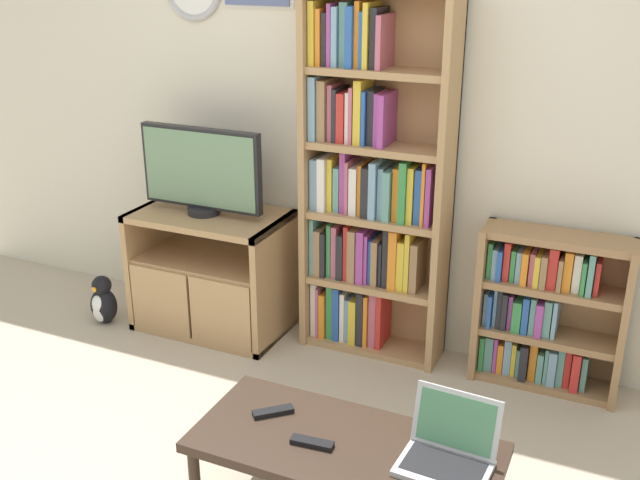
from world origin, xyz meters
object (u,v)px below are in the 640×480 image
(television, at_px, (201,171))
(bookshelf_short, at_px, (544,311))
(tv_stand, at_px, (211,271))
(remote_near_laptop, at_px, (273,412))
(remote_far_from_laptop, at_px, (312,443))
(bookshelf_tall, at_px, (369,189))
(coffee_table, at_px, (345,452))
(laptop, at_px, (449,449))
(penguin_figurine, at_px, (103,302))

(television, xyz_separation_m, bookshelf_short, (1.86, 0.18, -0.55))
(tv_stand, relative_size, bookshelf_short, 1.05)
(remote_near_laptop, distance_m, remote_far_from_laptop, 0.25)
(television, xyz_separation_m, bookshelf_tall, (0.91, 0.17, -0.03))
(coffee_table, xyz_separation_m, laptop, (0.37, 0.04, 0.10))
(coffee_table, xyz_separation_m, penguin_figurine, (-1.96, 0.99, -0.22))
(coffee_table, distance_m, laptop, 0.39)
(television, relative_size, bookshelf_tall, 0.38)
(coffee_table, bearing_deg, remote_far_from_laptop, -150.53)
(laptop, distance_m, remote_near_laptop, 0.70)
(laptop, bearing_deg, remote_far_from_laptop, -164.50)
(television, bearing_deg, remote_near_laptop, -48.21)
(laptop, relative_size, remote_far_from_laptop, 1.99)
(bookshelf_tall, bearing_deg, television, -169.45)
(bookshelf_short, bearing_deg, penguin_figurine, -170.69)
(coffee_table, xyz_separation_m, remote_near_laptop, (-0.33, 0.06, 0.05))
(bookshelf_short, distance_m, remote_near_laptop, 1.57)
(laptop, bearing_deg, penguin_figurine, 161.13)
(bookshelf_tall, distance_m, coffee_table, 1.55)
(penguin_figurine, bearing_deg, tv_stand, 20.03)
(bookshelf_short, height_order, remote_far_from_laptop, bookshelf_short)
(tv_stand, relative_size, remote_near_laptop, 5.81)
(bookshelf_tall, distance_m, remote_near_laptop, 1.42)
(bookshelf_tall, bearing_deg, remote_near_laptop, -84.95)
(tv_stand, bearing_deg, penguin_figurine, -159.97)
(bookshelf_tall, height_order, remote_far_from_laptop, bookshelf_tall)
(bookshelf_tall, bearing_deg, laptop, -58.58)
(coffee_table, bearing_deg, bookshelf_short, 70.31)
(television, bearing_deg, coffee_table, -41.69)
(television, relative_size, penguin_figurine, 2.42)
(bookshelf_tall, height_order, penguin_figurine, bookshelf_tall)
(remote_far_from_laptop, height_order, penguin_figurine, remote_far_from_laptop)
(laptop, distance_m, penguin_figurine, 2.53)
(tv_stand, bearing_deg, bookshelf_short, 5.49)
(tv_stand, distance_m, television, 0.60)
(bookshelf_tall, relative_size, penguin_figurine, 6.41)
(bookshelf_short, relative_size, coffee_table, 0.72)
(remote_far_from_laptop, bearing_deg, penguin_figurine, 55.04)
(laptop, bearing_deg, coffee_table, -170.00)
(television, height_order, remote_far_from_laptop, television)
(remote_near_laptop, xyz_separation_m, penguin_figurine, (-1.63, 0.93, -0.27))
(bookshelf_tall, bearing_deg, penguin_figurine, -165.43)
(bookshelf_short, xyz_separation_m, remote_near_laptop, (-0.82, -1.33, 0.01))
(coffee_table, relative_size, laptop, 3.47)
(bookshelf_tall, xyz_separation_m, remote_near_laptop, (0.12, -1.32, -0.51))
(remote_far_from_laptop, xyz_separation_m, penguin_figurine, (-1.85, 1.05, -0.27))
(tv_stand, relative_size, bookshelf_tall, 0.45)
(remote_far_from_laptop, bearing_deg, bookshelf_short, -28.05)
(remote_near_laptop, bearing_deg, bookshelf_tall, 142.90)
(television, bearing_deg, bookshelf_short, 5.52)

